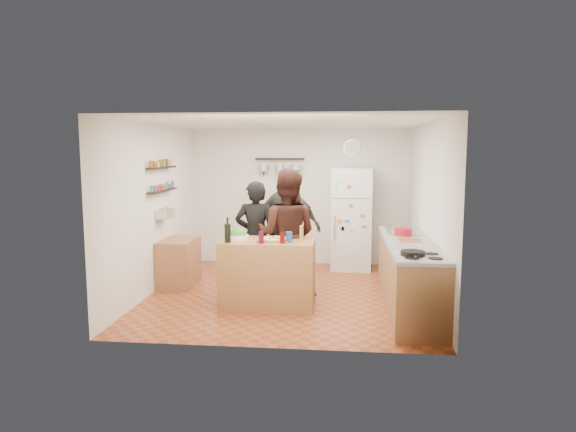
# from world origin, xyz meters

# --- Properties ---
(room_shell) EXTENTS (4.20, 4.20, 4.20)m
(room_shell) POSITION_xyz_m (0.00, 0.39, 1.25)
(room_shell) COLOR brown
(room_shell) RESTS_ON ground
(prep_island) EXTENTS (1.25, 0.72, 0.91)m
(prep_island) POSITION_xyz_m (-0.20, -0.61, 0.46)
(prep_island) COLOR olive
(prep_island) RESTS_ON floor
(pizza_board) EXTENTS (0.42, 0.34, 0.02)m
(pizza_board) POSITION_xyz_m (-0.12, -0.63, 0.92)
(pizza_board) COLOR brown
(pizza_board) RESTS_ON prep_island
(pizza) EXTENTS (0.34, 0.34, 0.02)m
(pizza) POSITION_xyz_m (-0.12, -0.63, 0.94)
(pizza) COLOR beige
(pizza) RESTS_ON pizza_board
(salad_bowl) EXTENTS (0.29, 0.29, 0.06)m
(salad_bowl) POSITION_xyz_m (-0.62, -0.56, 0.94)
(salad_bowl) COLOR white
(salad_bowl) RESTS_ON prep_island
(wine_bottle) EXTENTS (0.08, 0.08, 0.25)m
(wine_bottle) POSITION_xyz_m (-0.70, -0.83, 1.03)
(wine_bottle) COLOR black
(wine_bottle) RESTS_ON prep_island
(wine_glass_near) EXTENTS (0.07, 0.07, 0.17)m
(wine_glass_near) POSITION_xyz_m (-0.25, -0.85, 0.99)
(wine_glass_near) COLOR #52071C
(wine_glass_near) RESTS_ON prep_island
(wine_glass_far) EXTENTS (0.06, 0.06, 0.15)m
(wine_glass_far) POSITION_xyz_m (0.02, -0.81, 0.99)
(wine_glass_far) COLOR #4F0606
(wine_glass_far) RESTS_ON prep_island
(pepper_mill) EXTENTS (0.05, 0.05, 0.16)m
(pepper_mill) POSITION_xyz_m (0.25, -0.56, 0.99)
(pepper_mill) COLOR #AA8447
(pepper_mill) RESTS_ON prep_island
(salt_canister) EXTENTS (0.09, 0.09, 0.14)m
(salt_canister) POSITION_xyz_m (0.10, -0.73, 0.98)
(salt_canister) COLOR navy
(salt_canister) RESTS_ON prep_island
(person_left) EXTENTS (0.64, 0.44, 1.68)m
(person_left) POSITION_xyz_m (-0.47, 0.01, 0.84)
(person_left) COLOR black
(person_left) RESTS_ON floor
(person_center) EXTENTS (0.98, 0.82, 1.83)m
(person_center) POSITION_xyz_m (0.01, -0.17, 0.91)
(person_center) COLOR black
(person_center) RESTS_ON floor
(person_back) EXTENTS (1.16, 0.70, 1.84)m
(person_back) POSITION_xyz_m (-0.06, 0.50, 0.92)
(person_back) COLOR #2D2A28
(person_back) RESTS_ON floor
(counter_run) EXTENTS (0.63, 2.63, 0.90)m
(counter_run) POSITION_xyz_m (1.70, -0.55, 0.45)
(counter_run) COLOR #9E7042
(counter_run) RESTS_ON floor
(stove_top) EXTENTS (0.60, 0.62, 0.02)m
(stove_top) POSITION_xyz_m (1.70, -1.50, 0.91)
(stove_top) COLOR white
(stove_top) RESTS_ON counter_run
(skillet) EXTENTS (0.28, 0.28, 0.05)m
(skillet) POSITION_xyz_m (1.60, -1.47, 0.95)
(skillet) COLOR black
(skillet) RESTS_ON stove_top
(sink) EXTENTS (0.50, 0.80, 0.03)m
(sink) POSITION_xyz_m (1.70, 0.30, 0.92)
(sink) COLOR silver
(sink) RESTS_ON counter_run
(cutting_board) EXTENTS (0.30, 0.40, 0.02)m
(cutting_board) POSITION_xyz_m (1.70, -0.48, 0.91)
(cutting_board) COLOR brown
(cutting_board) RESTS_ON counter_run
(red_bowl) EXTENTS (0.25, 0.25, 0.10)m
(red_bowl) POSITION_xyz_m (1.65, -0.08, 0.97)
(red_bowl) COLOR #A81322
(red_bowl) RESTS_ON counter_run
(fridge) EXTENTS (0.70, 0.68, 1.80)m
(fridge) POSITION_xyz_m (0.95, 1.75, 0.90)
(fridge) COLOR white
(fridge) RESTS_ON floor
(wall_clock) EXTENTS (0.30, 0.03, 0.30)m
(wall_clock) POSITION_xyz_m (0.95, 2.08, 2.15)
(wall_clock) COLOR silver
(wall_clock) RESTS_ON back_wall
(spice_shelf_lower) EXTENTS (0.12, 1.00, 0.02)m
(spice_shelf_lower) POSITION_xyz_m (-1.93, 0.20, 1.50)
(spice_shelf_lower) COLOR black
(spice_shelf_lower) RESTS_ON left_wall
(spice_shelf_upper) EXTENTS (0.12, 1.00, 0.02)m
(spice_shelf_upper) POSITION_xyz_m (-1.93, 0.20, 1.85)
(spice_shelf_upper) COLOR black
(spice_shelf_upper) RESTS_ON left_wall
(produce_basket) EXTENTS (0.18, 0.35, 0.14)m
(produce_basket) POSITION_xyz_m (-1.90, 0.20, 1.15)
(produce_basket) COLOR silver
(produce_basket) RESTS_ON left_wall
(side_table) EXTENTS (0.50, 0.80, 0.73)m
(side_table) POSITION_xyz_m (-1.74, 0.31, 0.36)
(side_table) COLOR #98613F
(side_table) RESTS_ON floor
(pot_rack) EXTENTS (0.90, 0.04, 0.04)m
(pot_rack) POSITION_xyz_m (-0.35, 2.00, 1.95)
(pot_rack) COLOR black
(pot_rack) RESTS_ON back_wall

